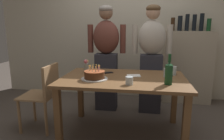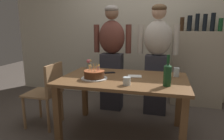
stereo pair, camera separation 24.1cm
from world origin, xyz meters
TOP-DOWN VIEW (x-y plane):
  - ground_plane at (0.00, 0.00)m, footprint 10.00×10.00m
  - back_wall at (0.00, 1.55)m, footprint 5.20×0.10m
  - dining_table at (0.00, 0.00)m, footprint 1.50×0.96m
  - birthday_cake at (-0.33, -0.14)m, footprint 0.31×0.31m
  - water_glass_near at (0.09, -0.30)m, footprint 0.08×0.08m
  - water_glass_far at (0.52, 0.11)m, footprint 0.07×0.07m
  - water_glass_side at (0.62, 0.22)m, footprint 0.07×0.07m
  - wine_bottle at (0.51, -0.22)m, footprint 0.08×0.08m
  - cell_phone at (-0.24, 0.21)m, footprint 0.16×0.13m
  - napkin_stack at (0.12, 0.10)m, footprint 0.19×0.15m
  - flower_vase at (-0.51, 0.19)m, footprint 0.07×0.07m
  - person_man_bearded at (-0.35, 0.78)m, footprint 0.61×0.27m
  - person_woman_cardigan at (0.35, 0.78)m, footprint 0.61×0.27m
  - dining_chair at (-1.02, -0.03)m, footprint 0.42×0.42m
  - shelf_cabinet at (1.01, 1.33)m, footprint 0.83×0.30m

SIDE VIEW (x-z plane):
  - ground_plane at x=0.00m, z-range 0.00..0.00m
  - dining_chair at x=-1.02m, z-range 0.08..0.95m
  - dining_table at x=0.00m, z-range 0.27..1.01m
  - shelf_cabinet at x=1.01m, z-range -0.13..1.43m
  - cell_phone at x=-0.24m, z-range 0.74..0.75m
  - napkin_stack at x=0.12m, z-range 0.74..0.75m
  - water_glass_near at x=0.09m, z-range 0.74..0.83m
  - birthday_cake at x=-0.33m, z-range 0.70..0.87m
  - water_glass_far at x=0.52m, z-range 0.74..0.85m
  - water_glass_side at x=0.62m, z-range 0.74..0.85m
  - flower_vase at x=-0.51m, z-range 0.73..0.91m
  - wine_bottle at x=0.51m, z-range 0.70..1.03m
  - person_man_bearded at x=-0.35m, z-range 0.04..1.70m
  - person_woman_cardigan at x=0.35m, z-range 0.04..1.70m
  - back_wall at x=0.00m, z-range 0.00..2.60m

